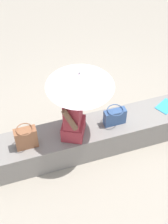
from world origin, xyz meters
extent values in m
plane|color=#9E9384|center=(0.00, 0.00, 0.00)|extent=(14.00, 14.00, 0.00)
cube|color=gray|center=(0.00, 0.00, 0.21)|extent=(3.05, 0.53, 0.43)
cube|color=#992D38|center=(0.31, 0.04, 0.54)|extent=(0.40, 0.43, 0.22)
cube|color=#992D38|center=(0.31, 0.04, 0.89)|extent=(0.32, 0.38, 0.48)
sphere|color=brown|center=(0.31, 0.04, 1.23)|extent=(0.20, 0.20, 0.20)
cylinder|color=brown|center=(0.22, -0.14, 0.91)|extent=(0.21, 0.15, 0.32)
cylinder|color=brown|center=(0.40, 0.22, 0.91)|extent=(0.21, 0.15, 0.32)
cylinder|color=#B7B7BC|center=(0.21, 0.04, 0.94)|extent=(0.02, 0.02, 1.02)
cone|color=silver|center=(0.21, 0.04, 1.35)|extent=(0.83, 0.83, 0.19)
sphere|color=#B7B7BC|center=(0.21, 0.04, 1.46)|extent=(0.03, 0.03, 0.03)
cube|color=brown|center=(0.94, 0.05, 0.58)|extent=(0.28, 0.12, 0.31)
torus|color=brown|center=(0.94, 0.05, 0.76)|extent=(0.21, 0.21, 0.01)
cube|color=#335184|center=(-0.28, 0.03, 0.55)|extent=(0.30, 0.11, 0.24)
torus|color=#335184|center=(-0.28, 0.03, 0.68)|extent=(0.22, 0.22, 0.01)
cube|color=#339ED1|center=(-1.12, -0.04, 0.43)|extent=(0.34, 0.31, 0.01)
camera|label=1|loc=(1.11, 2.94, 3.95)|focal=55.03mm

